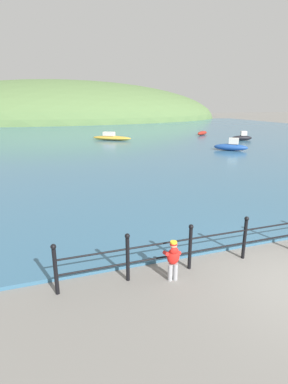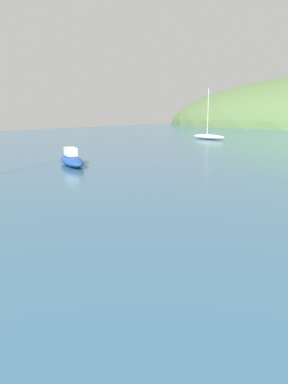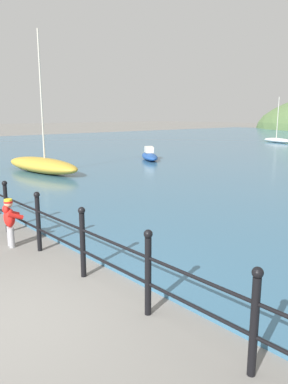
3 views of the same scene
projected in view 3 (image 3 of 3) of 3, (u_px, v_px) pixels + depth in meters
name	position (u px, v px, depth m)	size (l,w,h in m)	color
ground_plane	(8.00, 320.00, 4.97)	(200.00, 200.00, 0.00)	slate
iron_railing	(83.00, 240.00, 6.17)	(9.83, 0.12, 1.21)	black
child_in_coat	(10.00, 218.00, 7.60)	(0.41, 0.40, 1.00)	#99999E
boat_nearest_quay	(150.00, 156.00, 21.41)	(2.87, 2.26, 0.75)	#1E4793
boat_far_left	(277.00, 140.00, 34.30)	(3.48, 1.96, 4.10)	silver
boat_red_dinghy	(42.00, 165.00, 16.76)	(5.02, 1.90, 6.06)	gold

